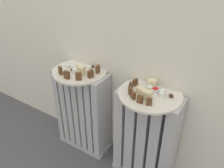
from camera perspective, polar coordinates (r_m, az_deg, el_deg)
name	(u,v)px	position (r m, az deg, el deg)	size (l,w,h in m)	color
radiator_left	(83,111)	(1.48, -7.20, -6.78)	(0.34, 0.14, 0.56)	#B2B2B7
radiator_right	(146,138)	(1.30, 8.34, -13.15)	(0.34, 0.14, 0.56)	#B2B2B7
plate_left	(80,71)	(1.32, -8.02, 3.16)	(0.31, 0.31, 0.01)	silver
plate_right	(150,94)	(1.12, 9.45, -2.50)	(0.31, 0.31, 0.01)	silver
dark_cake_slice_left_0	(60,71)	(1.29, -12.71, 3.28)	(0.03, 0.02, 0.04)	#56351E
dark_cake_slice_left_1	(67,75)	(1.23, -11.18, 2.22)	(0.03, 0.02, 0.04)	#56351E
dark_cake_slice_left_2	(79,76)	(1.21, -8.32, 1.89)	(0.03, 0.02, 0.04)	#56351E
dark_cake_slice_left_3	(91,74)	(1.23, -5.35, 2.48)	(0.03, 0.02, 0.04)	#56351E
dark_cake_slice_left_4	(98,69)	(1.27, -3.57, 3.69)	(0.03, 0.02, 0.04)	#56351E
marble_cake_slice_left_0	(81,71)	(1.26, -7.67, 3.32)	(0.04, 0.03, 0.05)	beige
turkish_delight_left_0	(90,68)	(1.32, -5.55, 4.07)	(0.02, 0.02, 0.02)	white
turkish_delight_left_1	(75,71)	(1.29, -9.15, 3.25)	(0.03, 0.03, 0.03)	white
turkish_delight_left_2	(80,66)	(1.34, -7.94, 4.36)	(0.02, 0.02, 0.02)	white
turkish_delight_left_3	(68,67)	(1.34, -10.88, 4.20)	(0.02, 0.02, 0.02)	white
medjool_date_left_0	(72,70)	(1.31, -9.81, 3.48)	(0.03, 0.02, 0.01)	#3D1E0F
medjool_date_left_1	(93,66)	(1.33, -4.87, 4.38)	(0.02, 0.02, 0.02)	#3D1E0F
jam_bowl_left	(79,68)	(1.31, -8.15, 3.91)	(0.04, 0.04, 0.02)	white
dark_cake_slice_right_0	(135,82)	(1.16, 5.81, 0.45)	(0.03, 0.01, 0.04)	#56351E
dark_cake_slice_right_1	(131,86)	(1.13, 4.73, -0.46)	(0.03, 0.01, 0.04)	#56351E
dark_cake_slice_right_2	(130,91)	(1.09, 4.51, -1.62)	(0.03, 0.01, 0.04)	#56351E
dark_cake_slice_right_3	(133,95)	(1.06, 5.27, -2.83)	(0.03, 0.01, 0.04)	#56351E
dark_cake_slice_right_4	(140,99)	(1.03, 6.95, -3.83)	(0.03, 0.01, 0.04)	#56351E
dark_cake_slice_right_5	(149,102)	(1.02, 9.22, -4.37)	(0.03, 0.01, 0.04)	#56351E
marble_cake_slice_right_0	(147,95)	(1.06, 8.75, -2.79)	(0.04, 0.03, 0.05)	beige
marble_cake_slice_right_1	(141,91)	(1.09, 7.23, -1.85)	(0.04, 0.03, 0.04)	beige
marble_cake_slice_right_2	(152,83)	(1.16, 9.80, 0.18)	(0.04, 0.04, 0.04)	beige
turkish_delight_right_0	(162,92)	(1.11, 12.32, -1.91)	(0.02, 0.02, 0.02)	white
turkish_delight_right_1	(162,95)	(1.09, 12.24, -2.63)	(0.02, 0.02, 0.02)	white
turkish_delight_right_2	(150,89)	(1.13, 9.33, -1.11)	(0.02, 0.02, 0.02)	white
medjool_date_right_0	(171,96)	(1.10, 14.48, -2.84)	(0.03, 0.02, 0.02)	#3D1E0F
medjool_date_right_1	(160,89)	(1.14, 11.93, -1.33)	(0.02, 0.02, 0.02)	#3D1E0F
jam_bowl_right	(155,90)	(1.12, 10.69, -1.52)	(0.04, 0.04, 0.02)	white
fork	(71,69)	(1.33, -10.23, 3.68)	(0.02, 0.10, 0.00)	silver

